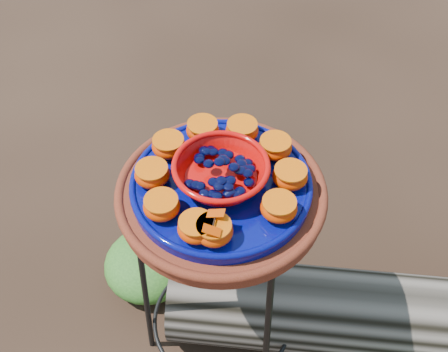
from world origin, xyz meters
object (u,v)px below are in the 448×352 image
at_px(cobalt_plate, 221,186).
at_px(red_bowl, 221,173).
at_px(terracotta_saucer, 221,195).
at_px(plant_stand, 222,283).
at_px(driftwood_log, 407,319).

height_order(cobalt_plate, red_bowl, red_bowl).
bearing_deg(terracotta_saucer, plant_stand, 0.00).
relative_size(cobalt_plate, red_bowl, 2.00).
xyz_separation_m(cobalt_plate, red_bowl, (0.00, 0.00, 0.04)).
bearing_deg(driftwood_log, plant_stand, -151.71).
height_order(terracotta_saucer, cobalt_plate, cobalt_plate).
bearing_deg(terracotta_saucer, cobalt_plate, 0.00).
distance_m(terracotta_saucer, cobalt_plate, 0.03).
bearing_deg(plant_stand, cobalt_plate, 0.00).
height_order(red_bowl, driftwood_log, red_bowl).
bearing_deg(cobalt_plate, driftwood_log, 28.29).
distance_m(plant_stand, red_bowl, 0.44).
distance_m(plant_stand, cobalt_plate, 0.40).
bearing_deg(red_bowl, cobalt_plate, 0.00).
xyz_separation_m(cobalt_plate, driftwood_log, (0.49, 0.26, -0.62)).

